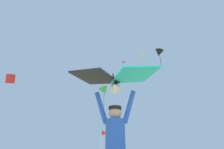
{
  "coord_description": "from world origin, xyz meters",
  "views": [
    {
      "loc": [
        -0.41,
        -2.72,
        0.81
      ],
      "look_at": [
        -0.27,
        1.98,
        3.35
      ],
      "focal_mm": 24.1,
      "sensor_mm": 36.0,
      "label": 1
    }
  ],
  "objects": [
    {
      "name": "held_stunt_kite",
      "position": [
        -0.29,
        -0.02,
        2.17
      ],
      "size": [
        1.83,
        1.08,
        0.41
      ],
      "color": "black"
    },
    {
      "name": "distant_kite_purple_mid_right",
      "position": [
        4.51,
        21.99,
        14.39
      ],
      "size": [
        1.71,
        1.59,
        2.76
      ],
      "color": "purple"
    },
    {
      "name": "distant_kite_green_mid_left",
      "position": [
        -0.93,
        16.4,
        8.57
      ],
      "size": [
        1.95,
        1.82,
        3.09
      ],
      "color": "green"
    },
    {
      "name": "kite_flyer_person",
      "position": [
        -0.27,
        0.05,
        0.94
      ],
      "size": [
        0.81,
        0.39,
        1.92
      ],
      "color": "#424751",
      "rests_on": "ground"
    },
    {
      "name": "distant_kite_yellow_high_right",
      "position": [
        4.94,
        15.83,
        14.54
      ],
      "size": [
        0.61,
        0.63,
        0.25
      ],
      "color": "yellow"
    },
    {
      "name": "marker_flag",
      "position": [
        -0.56,
        4.85,
        1.62
      ],
      "size": [
        0.3,
        0.24,
        1.87
      ],
      "color": "silver",
      "rests_on": "ground"
    },
    {
      "name": "distant_kite_purple_low_left",
      "position": [
        3.09,
        25.9,
        19.54
      ],
      "size": [
        0.97,
        0.98,
        0.28
      ],
      "color": "purple"
    },
    {
      "name": "distant_kite_black_low_right",
      "position": [
        5.67,
        11.73,
        11.65
      ],
      "size": [
        1.27,
        1.38,
        2.39
      ],
      "color": "black"
    },
    {
      "name": "distant_kite_red_overhead_distant",
      "position": [
        -11.3,
        12.57,
        8.35
      ],
      "size": [
        0.82,
        1.08,
        1.23
      ],
      "color": "red"
    }
  ]
}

